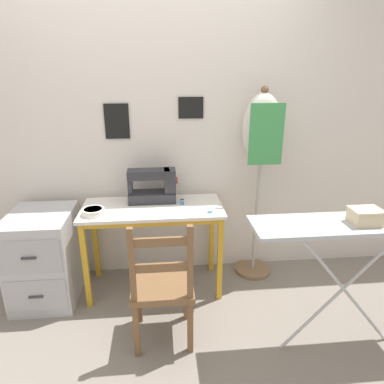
{
  "coord_description": "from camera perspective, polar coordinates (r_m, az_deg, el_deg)",
  "views": [
    {
      "loc": [
        0.07,
        -2.25,
        1.73
      ],
      "look_at": [
        0.31,
        0.22,
        0.85
      ],
      "focal_mm": 32.0,
      "sensor_mm": 36.0,
      "label": 1
    }
  ],
  "objects": [
    {
      "name": "ground_plane",
      "position": [
        2.84,
        -6.1,
        -18.13
      ],
      "size": [
        14.0,
        14.0,
        0.0
      ],
      "primitive_type": "plane",
      "color": "gray"
    },
    {
      "name": "wall_back",
      "position": [
        2.85,
        -6.98,
        10.22
      ],
      "size": [
        10.0,
        0.06,
        2.55
      ],
      "color": "silver",
      "rests_on": "ground_plane"
    },
    {
      "name": "sewing_table",
      "position": [
        2.72,
        -6.55,
        -4.48
      ],
      "size": [
        1.1,
        0.5,
        0.73
      ],
      "color": "silver",
      "rests_on": "ground_plane"
    },
    {
      "name": "sewing_machine",
      "position": [
        2.76,
        -6.25,
        0.9
      ],
      "size": [
        0.39,
        0.17,
        0.29
      ],
      "color": "#28282D",
      "rests_on": "sewing_table"
    },
    {
      "name": "fabric_bowl",
      "position": [
        2.62,
        -16.15,
        -3.16
      ],
      "size": [
        0.17,
        0.17,
        0.05
      ],
      "color": "silver",
      "rests_on": "sewing_table"
    },
    {
      "name": "scissors",
      "position": [
        2.59,
        3.34,
        -3.22
      ],
      "size": [
        0.12,
        0.11,
        0.01
      ],
      "color": "silver",
      "rests_on": "sewing_table"
    },
    {
      "name": "thread_spool_near_machine",
      "position": [
        2.71,
        -1.68,
        -1.67
      ],
      "size": [
        0.04,
        0.04,
        0.04
      ],
      "color": "#2875C1",
      "rests_on": "sewing_table"
    },
    {
      "name": "wooden_chair",
      "position": [
        2.3,
        -4.99,
        -15.4
      ],
      "size": [
        0.4,
        0.38,
        0.9
      ],
      "color": "brown",
      "rests_on": "ground_plane"
    },
    {
      "name": "filing_cabinet",
      "position": [
        2.95,
        -23.3,
        -9.9
      ],
      "size": [
        0.47,
        0.58,
        0.72
      ],
      "color": "#B7B7BC",
      "rests_on": "ground_plane"
    },
    {
      "name": "dress_form",
      "position": [
        2.82,
        11.49,
        8.3
      ],
      "size": [
        0.32,
        0.32,
        1.62
      ],
      "color": "#846647",
      "rests_on": "ground_plane"
    },
    {
      "name": "ironing_board",
      "position": [
        2.24,
        25.34,
        -5.75
      ],
      "size": [
        1.22,
        0.31,
        0.9
      ],
      "color": "#ADB2B7",
      "rests_on": "ground_plane"
    },
    {
      "name": "storage_box",
      "position": [
        2.2,
        26.93,
        -3.63
      ],
      "size": [
        0.17,
        0.13,
        0.09
      ],
      "color": "beige",
      "rests_on": "ironing_board"
    }
  ]
}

